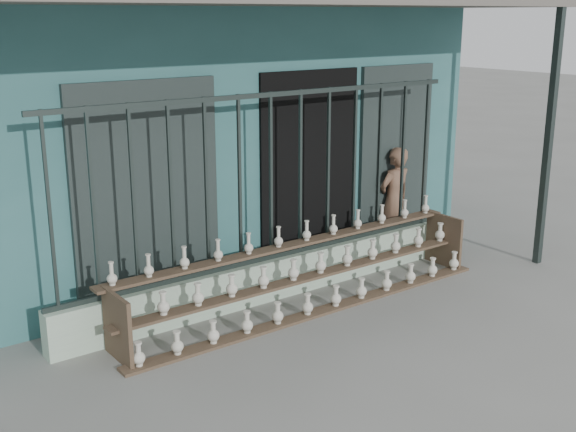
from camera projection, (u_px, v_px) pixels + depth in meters
ground at (350, 338)px, 6.94m from camera, size 60.00×60.00×0.00m
workshop_building at (146, 120)px, 9.77m from camera, size 7.40×6.60×3.21m
parapet_wall at (272, 278)px, 7.89m from camera, size 5.00×0.20×0.45m
security_fence at (271, 178)px, 7.58m from camera, size 5.00×0.04×1.80m
shelf_rack at (308, 274)px, 7.63m from camera, size 4.50×0.68×0.85m
elderly_woman at (394, 200)px, 9.30m from camera, size 0.52×0.36×1.39m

